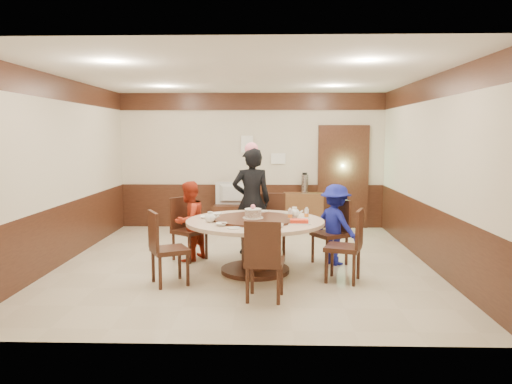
{
  "coord_description": "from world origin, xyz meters",
  "views": [
    {
      "loc": [
        0.38,
        -7.44,
        1.94
      ],
      "look_at": [
        0.17,
        -0.13,
        1.1
      ],
      "focal_mm": 35.0,
      "sensor_mm": 36.0,
      "label": 1
    }
  ],
  "objects_px": {
    "shrimp_platter": "(299,222)",
    "tv_stand": "(234,217)",
    "person_standing": "(252,201)",
    "person_red": "(189,221)",
    "side_cabinet": "(303,211)",
    "person_blue": "(336,225)",
    "birthday_cake": "(253,213)",
    "television": "(234,194)",
    "banquet_table": "(255,235)",
    "thermos": "(305,184)"
  },
  "relations": [
    {
      "from": "thermos",
      "to": "banquet_table",
      "type": "bearing_deg",
      "value": -105.51
    },
    {
      "from": "person_red",
      "to": "tv_stand",
      "type": "height_order",
      "value": "person_red"
    },
    {
      "from": "tv_stand",
      "to": "side_cabinet",
      "type": "height_order",
      "value": "side_cabinet"
    },
    {
      "from": "television",
      "to": "birthday_cake",
      "type": "bearing_deg",
      "value": 103.7
    },
    {
      "from": "person_red",
      "to": "person_blue",
      "type": "bearing_deg",
      "value": 114.55
    },
    {
      "from": "person_red",
      "to": "side_cabinet",
      "type": "xyz_separation_m",
      "value": [
        1.93,
        2.66,
        -0.24
      ]
    },
    {
      "from": "person_red",
      "to": "side_cabinet",
      "type": "height_order",
      "value": "person_red"
    },
    {
      "from": "television",
      "to": "thermos",
      "type": "relative_size",
      "value": 2.14
    },
    {
      "from": "person_blue",
      "to": "shrimp_platter",
      "type": "height_order",
      "value": "person_blue"
    },
    {
      "from": "banquet_table",
      "to": "shrimp_platter",
      "type": "distance_m",
      "value": 0.71
    },
    {
      "from": "person_blue",
      "to": "tv_stand",
      "type": "distance_m",
      "value": 3.3
    },
    {
      "from": "side_cabinet",
      "to": "tv_stand",
      "type": "bearing_deg",
      "value": -178.79
    },
    {
      "from": "person_standing",
      "to": "person_red",
      "type": "height_order",
      "value": "person_standing"
    },
    {
      "from": "tv_stand",
      "to": "thermos",
      "type": "height_order",
      "value": "thermos"
    },
    {
      "from": "shrimp_platter",
      "to": "television",
      "type": "distance_m",
      "value": 3.75
    },
    {
      "from": "person_standing",
      "to": "thermos",
      "type": "height_order",
      "value": "person_standing"
    },
    {
      "from": "banquet_table",
      "to": "television",
      "type": "height_order",
      "value": "television"
    },
    {
      "from": "shrimp_platter",
      "to": "tv_stand",
      "type": "relative_size",
      "value": 0.35
    },
    {
      "from": "person_standing",
      "to": "tv_stand",
      "type": "distance_m",
      "value": 2.26
    },
    {
      "from": "shrimp_platter",
      "to": "television",
      "type": "relative_size",
      "value": 0.37
    },
    {
      "from": "thermos",
      "to": "person_blue",
      "type": "bearing_deg",
      "value": -84.45
    },
    {
      "from": "shrimp_platter",
      "to": "television",
      "type": "bearing_deg",
      "value": 107.49
    },
    {
      "from": "banquet_table",
      "to": "person_blue",
      "type": "relative_size",
      "value": 1.61
    },
    {
      "from": "person_blue",
      "to": "television",
      "type": "xyz_separation_m",
      "value": [
        -1.72,
        2.79,
        0.13
      ]
    },
    {
      "from": "person_blue",
      "to": "television",
      "type": "relative_size",
      "value": 1.48
    },
    {
      "from": "person_red",
      "to": "television",
      "type": "xyz_separation_m",
      "value": [
        0.51,
        2.63,
        0.12
      ]
    },
    {
      "from": "person_red",
      "to": "tv_stand",
      "type": "xyz_separation_m",
      "value": [
        0.51,
        2.63,
        -0.37
      ]
    },
    {
      "from": "shrimp_platter",
      "to": "thermos",
      "type": "relative_size",
      "value": 0.79
    },
    {
      "from": "banquet_table",
      "to": "tv_stand",
      "type": "bearing_deg",
      "value": 99.17
    },
    {
      "from": "television",
      "to": "side_cabinet",
      "type": "height_order",
      "value": "television"
    },
    {
      "from": "tv_stand",
      "to": "birthday_cake",
      "type": "bearing_deg",
      "value": -81.39
    },
    {
      "from": "birthday_cake",
      "to": "person_red",
      "type": "bearing_deg",
      "value": 146.81
    },
    {
      "from": "person_red",
      "to": "tv_stand",
      "type": "distance_m",
      "value": 2.71
    },
    {
      "from": "banquet_table",
      "to": "person_blue",
      "type": "xyz_separation_m",
      "value": [
        1.19,
        0.48,
        0.07
      ]
    },
    {
      "from": "person_standing",
      "to": "person_blue",
      "type": "relative_size",
      "value": 1.43
    },
    {
      "from": "banquet_table",
      "to": "person_red",
      "type": "height_order",
      "value": "person_red"
    },
    {
      "from": "banquet_table",
      "to": "thermos",
      "type": "relative_size",
      "value": 5.1
    },
    {
      "from": "side_cabinet",
      "to": "banquet_table",
      "type": "bearing_deg",
      "value": -105.11
    },
    {
      "from": "side_cabinet",
      "to": "person_red",
      "type": "bearing_deg",
      "value": -126.0
    },
    {
      "from": "birthday_cake",
      "to": "shrimp_platter",
      "type": "bearing_deg",
      "value": -24.37
    },
    {
      "from": "person_red",
      "to": "birthday_cake",
      "type": "xyz_separation_m",
      "value": [
        1.01,
        -0.66,
        0.23
      ]
    },
    {
      "from": "person_blue",
      "to": "person_red",
      "type": "bearing_deg",
      "value": 46.24
    },
    {
      "from": "banquet_table",
      "to": "tv_stand",
      "type": "xyz_separation_m",
      "value": [
        -0.53,
        3.28,
        -0.28
      ]
    },
    {
      "from": "birthday_cake",
      "to": "side_cabinet",
      "type": "xyz_separation_m",
      "value": [
        0.92,
        3.32,
        -0.47
      ]
    },
    {
      "from": "person_standing",
      "to": "birthday_cake",
      "type": "distance_m",
      "value": 1.17
    },
    {
      "from": "banquet_table",
      "to": "person_standing",
      "type": "xyz_separation_m",
      "value": [
        -0.09,
        1.15,
        0.33
      ]
    },
    {
      "from": "birthday_cake",
      "to": "side_cabinet",
      "type": "distance_m",
      "value": 3.48
    },
    {
      "from": "person_blue",
      "to": "birthday_cake",
      "type": "height_order",
      "value": "person_blue"
    },
    {
      "from": "banquet_table",
      "to": "television",
      "type": "xyz_separation_m",
      "value": [
        -0.53,
        3.28,
        0.2
      ]
    },
    {
      "from": "tv_stand",
      "to": "side_cabinet",
      "type": "relative_size",
      "value": 1.06
    }
  ]
}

